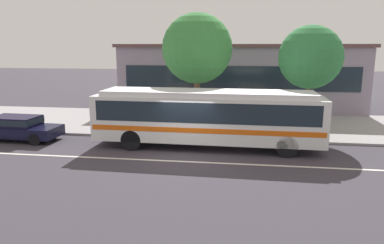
{
  "coord_description": "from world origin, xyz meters",
  "views": [
    {
      "loc": [
        2.55,
        -15.76,
        5.0
      ],
      "look_at": [
        0.1,
        1.48,
        1.3
      ],
      "focal_mm": 33.84,
      "sensor_mm": 36.0,
      "label": 1
    }
  ],
  "objects_px": {
    "street_tree_mid_block": "(310,57)",
    "pedestrian_waiting_near_sign": "(163,111)",
    "pedestrian_standing_by_tree": "(231,115)",
    "bus_stop_sign": "(300,110)",
    "transit_bus": "(207,115)",
    "street_tree_near_stop": "(197,49)",
    "sedan_behind_bus": "(18,127)",
    "pedestrian_walking_along_curb": "(204,113)"
  },
  "relations": [
    {
      "from": "transit_bus",
      "to": "street_tree_mid_block",
      "type": "relative_size",
      "value": 1.87
    },
    {
      "from": "transit_bus",
      "to": "pedestrian_standing_by_tree",
      "type": "height_order",
      "value": "transit_bus"
    },
    {
      "from": "transit_bus",
      "to": "pedestrian_waiting_near_sign",
      "type": "height_order",
      "value": "transit_bus"
    },
    {
      "from": "pedestrian_walking_along_curb",
      "to": "street_tree_near_stop",
      "type": "distance_m",
      "value": 3.9
    },
    {
      "from": "transit_bus",
      "to": "street_tree_mid_block",
      "type": "bearing_deg",
      "value": 32.58
    },
    {
      "from": "transit_bus",
      "to": "street_tree_near_stop",
      "type": "height_order",
      "value": "street_tree_near_stop"
    },
    {
      "from": "bus_stop_sign",
      "to": "sedan_behind_bus",
      "type": "bearing_deg",
      "value": -172.49
    },
    {
      "from": "pedestrian_standing_by_tree",
      "to": "sedan_behind_bus",
      "type": "bearing_deg",
      "value": -165.37
    },
    {
      "from": "sedan_behind_bus",
      "to": "transit_bus",
      "type": "bearing_deg",
      "value": 0.14
    },
    {
      "from": "pedestrian_walking_along_curb",
      "to": "pedestrian_standing_by_tree",
      "type": "relative_size",
      "value": 1.02
    },
    {
      "from": "bus_stop_sign",
      "to": "street_tree_mid_block",
      "type": "distance_m",
      "value": 3.11
    },
    {
      "from": "transit_bus",
      "to": "bus_stop_sign",
      "type": "height_order",
      "value": "transit_bus"
    },
    {
      "from": "transit_bus",
      "to": "pedestrian_waiting_near_sign",
      "type": "xyz_separation_m",
      "value": [
        -3.02,
        3.41,
        -0.52
      ]
    },
    {
      "from": "bus_stop_sign",
      "to": "street_tree_mid_block",
      "type": "xyz_separation_m",
      "value": [
        0.58,
        1.45,
        2.69
      ]
    },
    {
      "from": "pedestrian_waiting_near_sign",
      "to": "pedestrian_walking_along_curb",
      "type": "relative_size",
      "value": 1.0
    },
    {
      "from": "sedan_behind_bus",
      "to": "street_tree_near_stop",
      "type": "distance_m",
      "value": 10.92
    },
    {
      "from": "pedestrian_waiting_near_sign",
      "to": "pedestrian_walking_along_curb",
      "type": "xyz_separation_m",
      "value": [
        2.48,
        -0.21,
        -0.01
      ]
    },
    {
      "from": "sedan_behind_bus",
      "to": "pedestrian_waiting_near_sign",
      "type": "bearing_deg",
      "value": 25.56
    },
    {
      "from": "pedestrian_standing_by_tree",
      "to": "street_tree_near_stop",
      "type": "xyz_separation_m",
      "value": [
        -2.15,
        1.46,
        3.69
      ]
    },
    {
      "from": "sedan_behind_bus",
      "to": "bus_stop_sign",
      "type": "distance_m",
      "value": 15.09
    },
    {
      "from": "sedan_behind_bus",
      "to": "pedestrian_walking_along_curb",
      "type": "bearing_deg",
      "value": 18.46
    },
    {
      "from": "transit_bus",
      "to": "sedan_behind_bus",
      "type": "distance_m",
      "value": 10.25
    },
    {
      "from": "sedan_behind_bus",
      "to": "bus_stop_sign",
      "type": "height_order",
      "value": "bus_stop_sign"
    },
    {
      "from": "street_tree_near_stop",
      "to": "street_tree_mid_block",
      "type": "xyz_separation_m",
      "value": [
        6.39,
        -0.98,
        -0.44
      ]
    },
    {
      "from": "pedestrian_waiting_near_sign",
      "to": "street_tree_near_stop",
      "type": "xyz_separation_m",
      "value": [
        1.94,
        0.97,
        3.67
      ]
    },
    {
      "from": "street_tree_near_stop",
      "to": "transit_bus",
      "type": "bearing_deg",
      "value": -76.13
    },
    {
      "from": "transit_bus",
      "to": "pedestrian_walking_along_curb",
      "type": "bearing_deg",
      "value": 99.54
    },
    {
      "from": "street_tree_mid_block",
      "to": "pedestrian_waiting_near_sign",
      "type": "bearing_deg",
      "value": 179.87
    },
    {
      "from": "sedan_behind_bus",
      "to": "street_tree_mid_block",
      "type": "bearing_deg",
      "value": 12.42
    },
    {
      "from": "pedestrian_standing_by_tree",
      "to": "street_tree_near_stop",
      "type": "distance_m",
      "value": 4.52
    },
    {
      "from": "bus_stop_sign",
      "to": "street_tree_mid_block",
      "type": "relative_size",
      "value": 0.4
    },
    {
      "from": "transit_bus",
      "to": "bus_stop_sign",
      "type": "bearing_deg",
      "value": 22.34
    },
    {
      "from": "pedestrian_standing_by_tree",
      "to": "street_tree_near_stop",
      "type": "relative_size",
      "value": 0.25
    },
    {
      "from": "pedestrian_walking_along_curb",
      "to": "sedan_behind_bus",
      "type": "bearing_deg",
      "value": -161.54
    },
    {
      "from": "pedestrian_walking_along_curb",
      "to": "street_tree_near_stop",
      "type": "bearing_deg",
      "value": 114.8
    },
    {
      "from": "transit_bus",
      "to": "street_tree_near_stop",
      "type": "bearing_deg",
      "value": 103.87
    },
    {
      "from": "pedestrian_waiting_near_sign",
      "to": "street_tree_mid_block",
      "type": "height_order",
      "value": "street_tree_mid_block"
    },
    {
      "from": "pedestrian_standing_by_tree",
      "to": "bus_stop_sign",
      "type": "height_order",
      "value": "bus_stop_sign"
    },
    {
      "from": "pedestrian_standing_by_tree",
      "to": "pedestrian_waiting_near_sign",
      "type": "bearing_deg",
      "value": 173.16
    },
    {
      "from": "sedan_behind_bus",
      "to": "pedestrian_walking_along_curb",
      "type": "relative_size",
      "value": 2.59
    },
    {
      "from": "pedestrian_standing_by_tree",
      "to": "street_tree_mid_block",
      "type": "relative_size",
      "value": 0.28
    },
    {
      "from": "pedestrian_waiting_near_sign",
      "to": "bus_stop_sign",
      "type": "relative_size",
      "value": 0.72
    }
  ]
}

